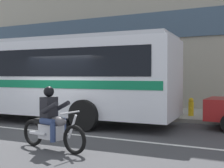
# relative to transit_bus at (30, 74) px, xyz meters

# --- Properties ---
(ground_plane) EXTENTS (60.00, 60.00, 0.00)m
(ground_plane) POSITION_rel_transit_bus_xyz_m (2.33, -1.19, -1.88)
(ground_plane) COLOR #3D3D3F
(sidewalk_curb) EXTENTS (28.00, 3.80, 0.15)m
(sidewalk_curb) POSITION_rel_transit_bus_xyz_m (2.33, 3.91, -1.81)
(sidewalk_curb) COLOR gray
(sidewalk_curb) RESTS_ON ground_plane
(lane_center_stripe) EXTENTS (26.60, 0.14, 0.01)m
(lane_center_stripe) POSITION_rel_transit_bus_xyz_m (2.33, -1.79, -1.88)
(lane_center_stripe) COLOR silver
(lane_center_stripe) RESTS_ON ground_plane
(transit_bus) EXTENTS (12.11, 3.10, 3.22)m
(transit_bus) POSITION_rel_transit_bus_xyz_m (0.00, 0.00, 0.00)
(transit_bus) COLOR silver
(transit_bus) RESTS_ON ground_plane
(motorcycle_with_rider) EXTENTS (2.13, 0.69, 1.56)m
(motorcycle_with_rider) POSITION_rel_transit_bus_xyz_m (3.88, -3.60, -1.23)
(motorcycle_with_rider) COLOR black
(motorcycle_with_rider) RESTS_ON ground_plane
(fire_hydrant) EXTENTS (0.22, 0.30, 0.75)m
(fire_hydrant) POSITION_rel_transit_bus_xyz_m (5.95, 3.04, -1.37)
(fire_hydrant) COLOR gold
(fire_hydrant) RESTS_ON sidewalk_curb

